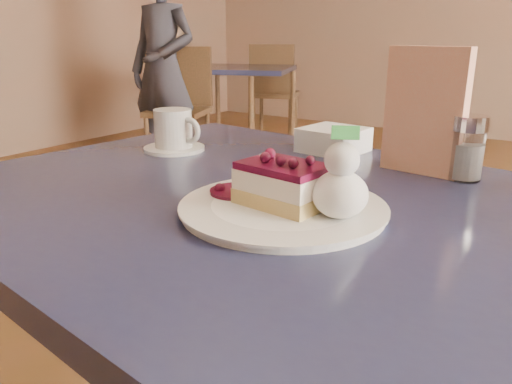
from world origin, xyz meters
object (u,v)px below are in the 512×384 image
Objects in this scene: main_table at (302,252)px; bg_table_far_left at (233,145)px; cheesecake_slice at (283,185)px; coffee_set at (174,132)px; patron at (163,70)px; dessert_plate at (283,209)px.

bg_table_far_left is (-2.31, 2.89, -0.63)m from main_table.
cheesecake_slice is 0.46m from coffee_set.
main_table is at bearing -46.45° from patron.
dessert_plate is 2.20× the size of cheesecake_slice.
patron reaches higher than cheesecake_slice.
cheesecake_slice is 3.81m from bg_table_far_left.
patron is at bearing -116.10° from bg_table_far_left.
dessert_plate is 0.16× the size of bg_table_far_left.
dessert_plate is at bearing -27.09° from coffee_set.
main_table is 0.87× the size of patron.
patron is at bearing 134.94° from coffee_set.
bg_table_far_left is 1.19× the size of patron.
patron is at bearing 137.48° from dessert_plate.
coffee_set is 0.08× the size of bg_table_far_left.
coffee_set is 3.40m from bg_table_far_left.
patron is at bearing 144.24° from cheesecake_slice.
coffee_set is (-0.42, 0.16, 0.12)m from main_table.
patron is (-2.37, 2.17, -0.05)m from cheesecake_slice.
coffee_set is (-0.41, 0.21, -0.00)m from cheesecake_slice.
main_table is 9.27× the size of coffee_set.
coffee_set reaches higher than dessert_plate.
dessert_plate is at bearing -83.24° from cheesecake_slice.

